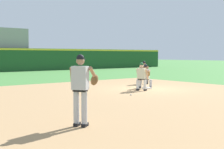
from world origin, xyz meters
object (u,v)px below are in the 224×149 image
Objects in this scene: first_baseman at (146,75)px; umpire at (144,72)px; pitcher at (81,86)px; baseball at (131,95)px; first_base_bag at (147,88)px; baserunner at (142,75)px.

umpire reaches higher than first_baseman.
umpire is at bearing 38.17° from pitcher.
first_baseman is 2.52m from umpire.
baseball is 3.32m from first_baseman.
first_baseman is (0.17, 0.28, 0.69)m from first_base_bag.
baseball is 6.44m from pitcher.
baseball is at bearing -140.07° from umpire.
first_base_bag is at bearing 34.84° from pitcher.
baserunner is (1.72, 1.11, 0.76)m from baseball.
baseball is 0.05× the size of umpire.
pitcher reaches higher than umpire.
baseball is 2.18m from baserunner.
umpire is at bearing 39.93° from baseball.
baseball is 0.04× the size of pitcher.
first_baseman is at bearing 35.64° from pitcher.
baserunner reaches higher than first_base_bag.
baserunner is at bearing 32.75° from baseball.
first_base_bag reaches higher than baseball.
baseball is 0.06× the size of first_baseman.
umpire is at bearing 49.09° from first_base_bag.
first_base_bag is 0.26× the size of umpire.
baserunner reaches higher than first_baseman.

